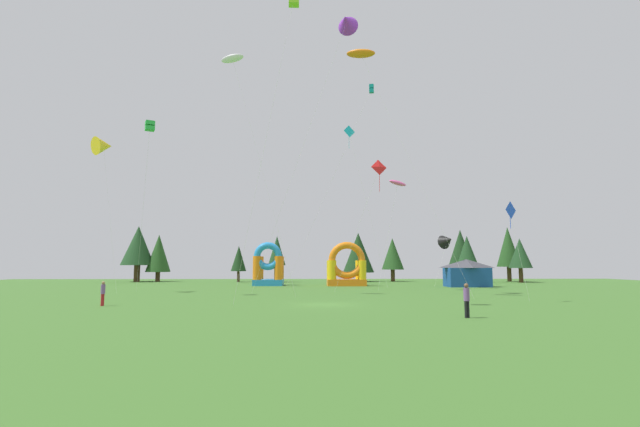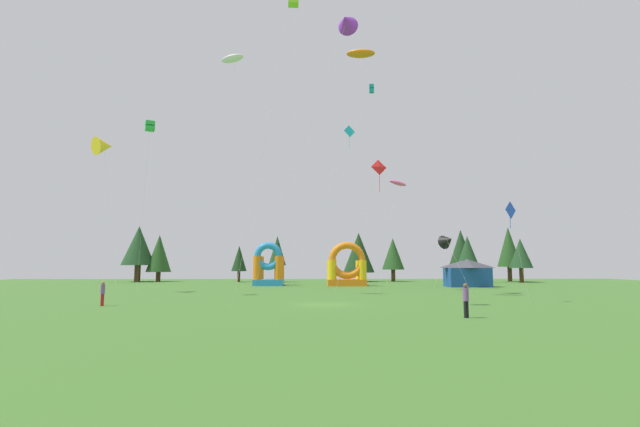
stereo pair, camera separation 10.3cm
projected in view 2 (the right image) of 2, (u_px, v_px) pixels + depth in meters
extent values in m
plane|color=#3D6B28|center=(325.00, 305.00, 33.41)|extent=(120.00, 120.00, 0.00)
cube|color=#0C7F7A|center=(372.00, 91.00, 57.84)|extent=(0.66, 0.66, 0.47)
cube|color=#0C7F7A|center=(372.00, 86.00, 57.91)|extent=(0.66, 0.66, 0.47)
cylinder|color=silver|center=(329.00, 188.00, 57.42)|extent=(10.75, 2.10, 24.91)
pyramid|color=blue|center=(509.00, 211.00, 36.73)|extent=(0.94, 0.71, 1.02)
cylinder|color=blue|center=(510.00, 220.00, 36.59)|extent=(0.04, 0.04, 1.37)
cylinder|color=silver|center=(520.00, 256.00, 36.18)|extent=(1.15, 0.24, 7.14)
cube|color=green|center=(150.00, 128.00, 44.95)|extent=(1.14, 1.14, 0.41)
cube|color=green|center=(150.00, 124.00, 45.01)|extent=(1.14, 1.14, 0.41)
cylinder|color=silver|center=(143.00, 212.00, 46.86)|extent=(2.72, 5.67, 16.37)
cube|color=#8CD826|center=(293.00, 2.00, 34.24)|extent=(0.78, 0.78, 0.44)
cylinder|color=silver|center=(264.00, 147.00, 32.92)|extent=(4.07, 0.14, 22.59)
cone|color=black|center=(448.00, 241.00, 61.37)|extent=(2.53, 2.64, 2.23)
cylinder|color=silver|center=(441.00, 263.00, 60.59)|extent=(2.21, 0.87, 6.08)
pyramid|color=#19B7CC|center=(349.00, 133.00, 58.84)|extent=(1.22, 0.83, 1.18)
cylinder|color=#19B7CC|center=(349.00, 140.00, 58.65)|extent=(0.04, 0.04, 2.12)
cylinder|color=silver|center=(368.00, 208.00, 56.93)|extent=(4.43, 1.63, 19.71)
pyramid|color=red|center=(380.00, 167.00, 46.41)|extent=(1.28, 0.75, 1.21)
cylinder|color=red|center=(379.00, 180.00, 46.35)|extent=(0.04, 0.04, 2.44)
cylinder|color=silver|center=(356.00, 231.00, 47.01)|extent=(4.47, 2.56, 12.62)
ellipsoid|color=white|center=(232.00, 59.00, 47.00)|extent=(2.68, 1.78, 1.09)
cylinder|color=silver|center=(262.00, 171.00, 44.62)|extent=(6.68, 2.32, 23.83)
cone|color=purple|center=(346.00, 22.00, 47.50)|extent=(2.54, 2.40, 2.12)
cylinder|color=silver|center=(299.00, 157.00, 47.18)|extent=(9.66, 2.68, 27.84)
ellipsoid|color=#EA599E|center=(398.00, 183.00, 53.90)|extent=(2.73, 2.25, 1.06)
cylinder|color=silver|center=(388.00, 235.00, 52.29)|extent=(2.80, 1.82, 12.40)
cone|color=yellow|center=(104.00, 146.00, 49.92)|extent=(2.89, 2.91, 2.29)
cylinder|color=silver|center=(110.00, 217.00, 47.86)|extent=(3.17, 2.51, 15.69)
ellipsoid|color=orange|center=(361.00, 54.00, 45.08)|extent=(3.16, 2.26, 1.33)
cylinder|color=silver|center=(413.00, 167.00, 41.94)|extent=(8.96, 3.93, 23.46)
cylinder|color=black|center=(465.00, 310.00, 25.20)|extent=(0.18, 0.18, 0.91)
cylinder|color=black|center=(467.00, 309.00, 25.28)|extent=(0.18, 0.18, 0.91)
cylinder|color=#724C8C|center=(466.00, 294.00, 25.33)|extent=(0.43, 0.43, 0.72)
sphere|color=brown|center=(465.00, 286.00, 25.38)|extent=(0.25, 0.25, 0.25)
cylinder|color=#B21E26|center=(101.00, 300.00, 32.50)|extent=(0.15, 0.15, 0.83)
cylinder|color=#B21E26|center=(103.00, 300.00, 32.66)|extent=(0.15, 0.15, 0.83)
cylinder|color=#724C8C|center=(103.00, 289.00, 32.66)|extent=(0.36, 0.36, 0.66)
sphere|color=#9E704C|center=(103.00, 283.00, 32.71)|extent=(0.23, 0.23, 0.23)
cube|color=#268CD8|center=(269.00, 282.00, 64.52)|extent=(4.07, 4.58, 0.83)
cylinder|color=orange|center=(257.00, 268.00, 63.00)|extent=(1.14, 1.14, 3.22)
cylinder|color=orange|center=(279.00, 268.00, 63.07)|extent=(1.14, 1.14, 3.22)
cylinder|color=orange|center=(260.00, 268.00, 66.42)|extent=(1.14, 1.14, 3.22)
cylinder|color=orange|center=(280.00, 268.00, 66.49)|extent=(1.14, 1.14, 3.22)
torus|color=#268CD8|center=(268.00, 256.00, 63.21)|extent=(3.84, 0.91, 3.84)
cube|color=orange|center=(346.00, 282.00, 63.74)|extent=(5.25, 4.17, 0.88)
cylinder|color=yellow|center=(332.00, 270.00, 62.40)|extent=(1.17, 1.17, 2.59)
cylinder|color=yellow|center=(362.00, 270.00, 62.49)|extent=(1.17, 1.17, 2.59)
cylinder|color=yellow|center=(331.00, 270.00, 65.38)|extent=(1.17, 1.17, 2.59)
cylinder|color=yellow|center=(360.00, 270.00, 65.48)|extent=(1.17, 1.17, 2.59)
torus|color=orange|center=(347.00, 260.00, 62.59)|extent=(5.02, 0.93, 5.02)
cube|color=#19478C|center=(467.00, 277.00, 60.47)|extent=(5.41, 3.48, 2.47)
pyramid|color=#3F3F47|center=(467.00, 264.00, 60.67)|extent=(5.41, 3.48, 1.12)
cylinder|color=#4C331E|center=(137.00, 273.00, 78.12)|extent=(0.99, 0.99, 2.79)
cone|color=#1E4221|center=(139.00, 246.00, 78.64)|extent=(5.50, 5.50, 6.67)
cylinder|color=#4C331E|center=(158.00, 277.00, 78.50)|extent=(0.75, 0.75, 1.65)
cone|color=#234C1E|center=(159.00, 253.00, 78.94)|extent=(4.17, 4.17, 6.35)
cylinder|color=#4C331E|center=(239.00, 277.00, 77.17)|extent=(0.46, 0.46, 1.80)
cone|color=#193819|center=(239.00, 258.00, 77.51)|extent=(2.57, 2.57, 4.25)
cylinder|color=#4C331E|center=(277.00, 274.00, 76.72)|extent=(0.53, 0.53, 2.78)
cone|color=#1E4221|center=(277.00, 251.00, 77.15)|extent=(2.93, 2.93, 4.89)
cylinder|color=#4C331E|center=(359.00, 277.00, 78.86)|extent=(0.96, 0.96, 1.56)
cone|color=#193819|center=(359.00, 253.00, 79.32)|extent=(5.34, 5.34, 6.80)
cylinder|color=#4C331E|center=(393.00, 275.00, 79.52)|extent=(0.69, 0.69, 2.05)
cone|color=#234C1E|center=(393.00, 254.00, 79.93)|extent=(3.84, 3.84, 5.42)
cylinder|color=#4C331E|center=(468.00, 277.00, 74.00)|extent=(0.73, 0.73, 1.70)
cone|color=#1E4221|center=(468.00, 254.00, 74.42)|extent=(4.07, 4.07, 5.82)
cylinder|color=#4C331E|center=(462.00, 276.00, 77.92)|extent=(0.85, 0.85, 1.83)
cone|color=#193819|center=(461.00, 250.00, 78.41)|extent=(4.70, 4.70, 6.98)
cylinder|color=#4C331E|center=(522.00, 275.00, 74.76)|extent=(0.66, 0.66, 2.34)
cone|color=#1E4221|center=(520.00, 253.00, 75.15)|extent=(3.69, 3.69, 4.81)
cylinder|color=#4C331E|center=(510.00, 274.00, 79.15)|extent=(0.71, 0.71, 2.53)
cone|color=#234C1E|center=(509.00, 247.00, 79.66)|extent=(3.94, 3.94, 6.84)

